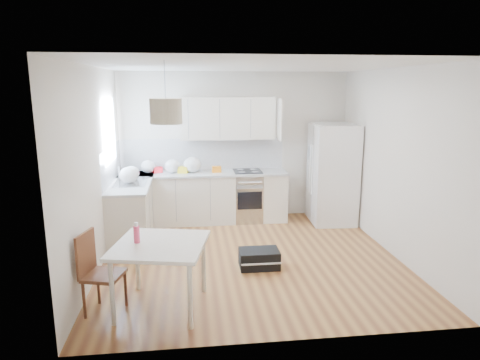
# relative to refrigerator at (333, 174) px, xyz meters

# --- Properties ---
(floor) EXTENTS (4.20, 4.20, 0.00)m
(floor) POSITION_rel_refrigerator_xyz_m (-1.73, -1.55, -0.89)
(floor) COLOR brown
(floor) RESTS_ON ground
(ceiling) EXTENTS (4.20, 4.20, 0.00)m
(ceiling) POSITION_rel_refrigerator_xyz_m (-1.73, -1.55, 1.81)
(ceiling) COLOR white
(ceiling) RESTS_ON wall_back
(wall_back) EXTENTS (4.20, 0.00, 4.20)m
(wall_back) POSITION_rel_refrigerator_xyz_m (-1.73, 0.55, 0.46)
(wall_back) COLOR silver
(wall_back) RESTS_ON floor
(wall_left) EXTENTS (0.00, 4.20, 4.20)m
(wall_left) POSITION_rel_refrigerator_xyz_m (-3.83, -1.55, 0.46)
(wall_left) COLOR silver
(wall_left) RESTS_ON floor
(wall_right) EXTENTS (0.00, 4.20, 4.20)m
(wall_right) POSITION_rel_refrigerator_xyz_m (0.37, -1.55, 0.46)
(wall_right) COLOR silver
(wall_right) RESTS_ON floor
(window_glassblock) EXTENTS (0.02, 1.00, 1.00)m
(window_glassblock) POSITION_rel_refrigerator_xyz_m (-3.82, -0.40, 0.86)
(window_glassblock) COLOR #BFE0F9
(window_glassblock) RESTS_ON wall_left
(cabinets_back) EXTENTS (3.00, 0.60, 0.88)m
(cabinets_back) POSITION_rel_refrigerator_xyz_m (-2.33, 0.25, -0.45)
(cabinets_back) COLOR silver
(cabinets_back) RESTS_ON floor
(cabinets_left) EXTENTS (0.60, 1.80, 0.88)m
(cabinets_left) POSITION_rel_refrigerator_xyz_m (-3.53, -0.35, -0.45)
(cabinets_left) COLOR silver
(cabinets_left) RESTS_ON floor
(counter_back) EXTENTS (3.02, 0.64, 0.04)m
(counter_back) POSITION_rel_refrigerator_xyz_m (-2.33, 0.25, 0.01)
(counter_back) COLOR #AFB2B4
(counter_back) RESTS_ON cabinets_back
(counter_left) EXTENTS (0.64, 1.82, 0.04)m
(counter_left) POSITION_rel_refrigerator_xyz_m (-3.53, -0.35, 0.01)
(counter_left) COLOR #AFB2B4
(counter_left) RESTS_ON cabinets_left
(backsplash_back) EXTENTS (3.00, 0.01, 0.58)m
(backsplash_back) POSITION_rel_refrigerator_xyz_m (-2.33, 0.54, 0.32)
(backsplash_back) COLOR white
(backsplash_back) RESTS_ON wall_back
(backsplash_left) EXTENTS (0.01, 1.80, 0.58)m
(backsplash_left) POSITION_rel_refrigerator_xyz_m (-3.83, -0.35, 0.32)
(backsplash_left) COLOR white
(backsplash_left) RESTS_ON wall_left
(upper_cabinets) EXTENTS (1.70, 0.32, 0.75)m
(upper_cabinets) POSITION_rel_refrigerator_xyz_m (-1.88, 0.39, 0.98)
(upper_cabinets) COLOR silver
(upper_cabinets) RESTS_ON wall_back
(range_oven) EXTENTS (0.50, 0.61, 0.88)m
(range_oven) POSITION_rel_refrigerator_xyz_m (-1.53, 0.25, -0.45)
(range_oven) COLOR #B2B4B7
(range_oven) RESTS_ON floor
(sink) EXTENTS (0.50, 0.80, 0.16)m
(sink) POSITION_rel_refrigerator_xyz_m (-3.53, -0.40, 0.02)
(sink) COLOR #B2B4B7
(sink) RESTS_ON counter_left
(refrigerator) EXTENTS (0.90, 0.94, 1.79)m
(refrigerator) POSITION_rel_refrigerator_xyz_m (0.00, 0.00, 0.00)
(refrigerator) COLOR white
(refrigerator) RESTS_ON floor
(dining_table) EXTENTS (1.14, 1.14, 0.76)m
(dining_table) POSITION_rel_refrigerator_xyz_m (-2.93, -2.84, -0.22)
(dining_table) COLOR beige
(dining_table) RESTS_ON floor
(dining_chair) EXTENTS (0.47, 0.47, 0.91)m
(dining_chair) POSITION_rel_refrigerator_xyz_m (-3.54, -2.87, -0.44)
(dining_chair) COLOR #4B2916
(dining_chair) RESTS_ON floor
(drink_bottle) EXTENTS (0.08, 0.08, 0.23)m
(drink_bottle) POSITION_rel_refrigerator_xyz_m (-3.18, -2.78, -0.02)
(drink_bottle) COLOR #E53F66
(drink_bottle) RESTS_ON dining_table
(gym_bag) EXTENTS (0.54, 0.36, 0.25)m
(gym_bag) POSITION_rel_refrigerator_xyz_m (-1.67, -1.90, -0.77)
(gym_bag) COLOR black
(gym_bag) RESTS_ON floor
(pendant_lamp) EXTENTS (0.41, 0.41, 0.26)m
(pendant_lamp) POSITION_rel_refrigerator_xyz_m (-2.82, -2.71, 1.29)
(pendant_lamp) COLOR #C4B597
(pendant_lamp) RESTS_ON ceiling
(grocery_bag_a) EXTENTS (0.26, 0.22, 0.23)m
(grocery_bag_a) POSITION_rel_refrigerator_xyz_m (-3.32, 0.32, 0.14)
(grocery_bag_a) COLOR white
(grocery_bag_a) RESTS_ON counter_back
(grocery_bag_b) EXTENTS (0.27, 0.23, 0.24)m
(grocery_bag_b) POSITION_rel_refrigerator_xyz_m (-2.88, 0.28, 0.15)
(grocery_bag_b) COLOR white
(grocery_bag_b) RESTS_ON counter_back
(grocery_bag_c) EXTENTS (0.32, 0.27, 0.28)m
(grocery_bag_c) POSITION_rel_refrigerator_xyz_m (-2.53, 0.27, 0.17)
(grocery_bag_c) COLOR white
(grocery_bag_c) RESTS_ON counter_back
(grocery_bag_d) EXTENTS (0.25, 0.21, 0.22)m
(grocery_bag_d) POSITION_rel_refrigerator_xyz_m (-3.54, -0.19, 0.14)
(grocery_bag_d) COLOR white
(grocery_bag_d) RESTS_ON counter_back
(grocery_bag_e) EXTENTS (0.29, 0.25, 0.26)m
(grocery_bag_e) POSITION_rel_refrigerator_xyz_m (-3.55, -0.50, 0.16)
(grocery_bag_e) COLOR white
(grocery_bag_e) RESTS_ON counter_left
(snack_orange) EXTENTS (0.17, 0.11, 0.11)m
(snack_orange) POSITION_rel_refrigerator_xyz_m (-2.10, 0.24, 0.08)
(snack_orange) COLOR orange
(snack_orange) RESTS_ON counter_back
(snack_yellow) EXTENTS (0.19, 0.14, 0.12)m
(snack_yellow) POSITION_rel_refrigerator_xyz_m (-2.70, 0.24, 0.09)
(snack_yellow) COLOR gold
(snack_yellow) RESTS_ON counter_back
(snack_red) EXTENTS (0.18, 0.15, 0.11)m
(snack_red) POSITION_rel_refrigerator_xyz_m (-3.15, 0.32, 0.08)
(snack_red) COLOR red
(snack_red) RESTS_ON counter_back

